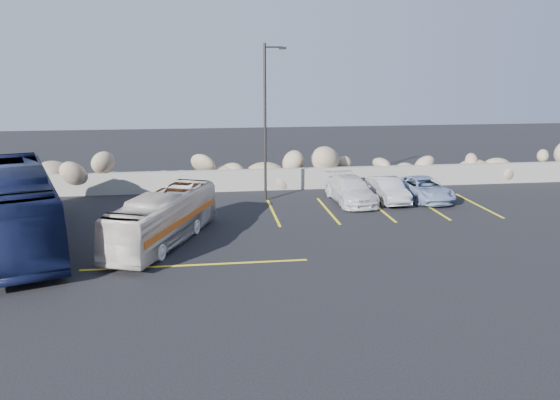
{
  "coord_description": "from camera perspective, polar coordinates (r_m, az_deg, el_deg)",
  "views": [
    {
      "loc": [
        -0.49,
        -18.29,
        6.85
      ],
      "look_at": [
        2.52,
        4.0,
        1.34
      ],
      "focal_mm": 35.0,
      "sensor_mm": 36.0,
      "label": 1
    }
  ],
  "objects": [
    {
      "name": "car_c",
      "position": [
        28.43,
        7.4,
        1.05
      ],
      "size": [
        2.08,
        4.61,
        1.31
      ],
      "primitive_type": "imported",
      "rotation": [
        0.0,
        0.0,
        0.05
      ],
      "color": "silver",
      "rests_on": "ground"
    },
    {
      "name": "tour_coach",
      "position": [
        23.66,
        -25.87,
        -0.63
      ],
      "size": [
        6.11,
        11.25,
        3.07
      ],
      "primitive_type": "imported",
      "rotation": [
        0.0,
        0.0,
        0.34
      ],
      "color": "#101637",
      "rests_on": "ground"
    },
    {
      "name": "riprap_pile",
      "position": [
        31.98,
        -6.72,
        3.66
      ],
      "size": [
        54.0,
        2.8,
        2.6
      ],
      "primitive_type": null,
      "color": "#9F8368",
      "rests_on": "ground"
    },
    {
      "name": "ground",
      "position": [
        19.54,
        -5.81,
        -6.84
      ],
      "size": [
        90.0,
        90.0,
        0.0
      ],
      "primitive_type": "plane",
      "color": "black",
      "rests_on": "ground"
    },
    {
      "name": "car_d",
      "position": [
        29.76,
        14.83,
        1.15
      ],
      "size": [
        2.23,
        4.37,
        1.18
      ],
      "primitive_type": "imported",
      "rotation": [
        0.0,
        0.0,
        0.07
      ],
      "color": "#889CC1",
      "rests_on": "ground"
    },
    {
      "name": "vintage_bus",
      "position": [
        22.07,
        -12.08,
        -1.89
      ],
      "size": [
        4.25,
        7.41,
        2.03
      ],
      "primitive_type": "imported",
      "rotation": [
        0.0,
        0.0,
        -0.37
      ],
      "color": "silver",
      "rests_on": "ground"
    },
    {
      "name": "seawall",
      "position": [
        30.93,
        -6.64,
        2.0
      ],
      "size": [
        60.0,
        0.4,
        1.2
      ],
      "primitive_type": "cube",
      "color": "gray",
      "rests_on": "ground"
    },
    {
      "name": "parking_lines",
      "position": [
        25.35,
        4.28,
        -1.95
      ],
      "size": [
        18.16,
        9.36,
        0.01
      ],
      "color": "yellow",
      "rests_on": "ground"
    },
    {
      "name": "car_b",
      "position": [
        28.95,
        11.19,
        1.05
      ],
      "size": [
        1.4,
        3.76,
        1.23
      ],
      "primitive_type": "imported",
      "rotation": [
        0.0,
        0.0,
        0.03
      ],
      "color": "#B3B4B8",
      "rests_on": "ground"
    },
    {
      "name": "lamppost",
      "position": [
        28.07,
        -1.46,
        8.53
      ],
      "size": [
        1.14,
        0.18,
        8.0
      ],
      "color": "#292724",
      "rests_on": "ground"
    }
  ]
}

